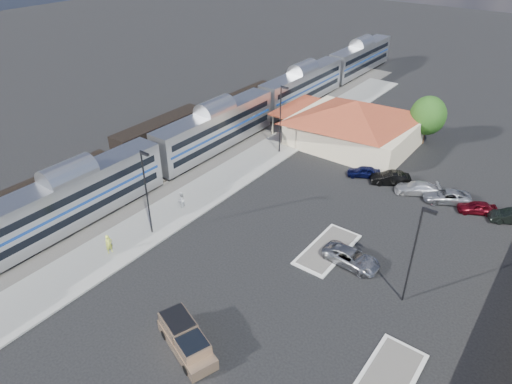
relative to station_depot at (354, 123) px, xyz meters
The scene contains 22 objects.
ground 24.63m from the station_depot, 79.24° to the right, with size 280.00×280.00×0.00m, color black.
railbed 23.14m from the station_depot, 135.78° to the right, with size 16.00×100.00×0.12m, color #4C4944.
platform 19.71m from the station_depot, 112.45° to the right, with size 5.50×92.00×0.18m, color gray.
passenger_train 18.22m from the station_depot, 137.52° to the right, with size 3.00×104.00×5.55m.
freight_cars 25.50m from the station_depot, 139.74° to the right, with size 2.80×46.00×4.00m.
station_depot is the anchor object (origin of this frame).
traffic_island_south 23.80m from the station_depot, 68.74° to the right, with size 3.30×7.50×0.21m.
traffic_island_north 37.12m from the station_depot, 59.88° to the right, with size 3.30×7.50×0.21m.
lamp_plat_s 30.74m from the station_depot, 101.94° to the right, with size 1.08×0.25×9.00m.
lamp_plat_n 10.45m from the station_depot, 128.41° to the right, with size 1.08×0.25×9.00m.
lamp_lot 29.30m from the station_depot, 55.24° to the right, with size 1.08×0.25×9.00m.
tree_depot 9.69m from the station_depot, 38.43° to the left, with size 4.71×4.71×6.63m.
pickup_truck 38.55m from the station_depot, 80.94° to the right, with size 6.00×3.82×1.95m.
suv 25.25m from the station_depot, 63.62° to the right, with size 2.40×5.20×1.44m, color #97999E.
person_a 35.23m from the station_depot, 101.72° to the right, with size 0.69×0.45×1.88m, color #D3E146.
person_b 26.23m from the station_depot, 106.12° to the right, with size 0.87×0.68×1.79m, color silver.
parked_car_a 9.22m from the station_depot, 54.81° to the right, with size 1.54×3.83×1.31m, color #0B0F39.
parked_car_b 11.11m from the station_depot, 39.91° to the right, with size 1.56×4.47×1.47m, color black.
parked_car_c 13.83m from the station_depot, 32.21° to the right, with size 1.94×4.77×1.39m, color silver.
parked_car_d 16.46m from the station_depot, 25.30° to the right, with size 2.28×4.94×1.37m, color #9A9DA2.
parked_car_e 19.49m from the station_depot, 22.05° to the right, with size 1.54×3.82×1.30m, color maroon.
parked_car_f 22.37m from the station_depot, 18.23° to the right, with size 1.46×4.20×1.38m, color black.
Camera 1 is at (18.64, -28.67, 26.77)m, focal length 32.00 mm.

